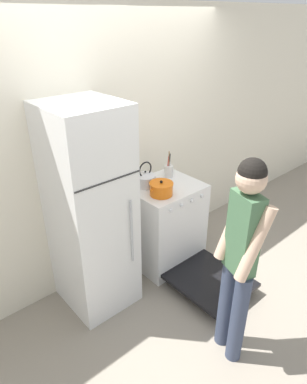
# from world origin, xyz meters

# --- Properties ---
(ground_plane) EXTENTS (14.00, 14.00, 0.00)m
(ground_plane) POSITION_xyz_m (0.00, 0.00, 0.00)
(ground_plane) COLOR gray
(wall_back) EXTENTS (10.00, 0.06, 2.55)m
(wall_back) POSITION_xyz_m (0.00, 0.03, 1.27)
(wall_back) COLOR silver
(wall_back) RESTS_ON ground_plane
(refrigerator) EXTENTS (0.58, 0.65, 1.87)m
(refrigerator) POSITION_xyz_m (-0.56, -0.31, 0.93)
(refrigerator) COLOR white
(refrigerator) RESTS_ON ground_plane
(stove_range) EXTENTS (0.71, 1.34, 0.91)m
(stove_range) POSITION_xyz_m (0.30, -0.35, 0.45)
(stove_range) COLOR white
(stove_range) RESTS_ON ground_plane
(dutch_oven_pot) EXTENTS (0.27, 0.23, 0.15)m
(dutch_oven_pot) POSITION_xyz_m (0.14, -0.43, 0.97)
(dutch_oven_pot) COLOR orange
(dutch_oven_pot) RESTS_ON stove_range
(tea_kettle) EXTENTS (0.26, 0.21, 0.26)m
(tea_kettle) POSITION_xyz_m (0.15, -0.18, 0.98)
(tea_kettle) COLOR silver
(tea_kettle) RESTS_ON stove_range
(utensil_jar) EXTENTS (0.09, 0.09, 0.28)m
(utensil_jar) POSITION_xyz_m (0.48, -0.18, 0.98)
(utensil_jar) COLOR silver
(utensil_jar) RESTS_ON stove_range
(person) EXTENTS (0.34, 0.40, 1.67)m
(person) POSITION_xyz_m (-0.10, -1.51, 0.95)
(person) COLOR #38425B
(person) RESTS_ON ground_plane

